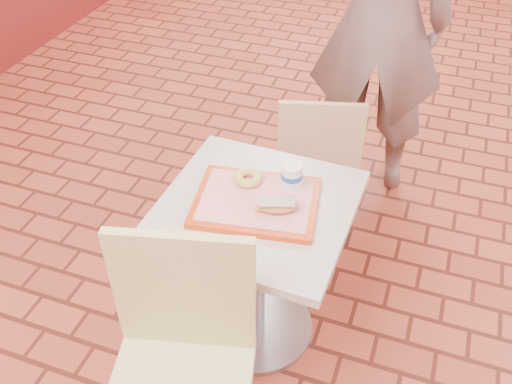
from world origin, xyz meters
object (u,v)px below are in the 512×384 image
(chair_main_back, at_px, (317,158))
(chair_main_front, at_px, (181,360))
(customer, at_px, (381,20))
(ring_donut, at_px, (248,178))
(paper_cup, at_px, (292,176))
(long_john_donut, at_px, (276,206))
(serving_tray, at_px, (256,202))
(main_table, at_px, (256,250))

(chair_main_back, bearing_deg, chair_main_front, 69.81)
(chair_main_back, height_order, customer, customer)
(ring_donut, relative_size, paper_cup, 1.08)
(chair_main_back, bearing_deg, long_john_donut, 76.40)
(paper_cup, bearing_deg, serving_tray, -131.59)
(chair_main_front, bearing_deg, ring_donut, 77.49)
(main_table, xyz_separation_m, chair_main_front, (-0.04, -0.57, 0.05))
(main_table, distance_m, ring_donut, 0.30)
(chair_main_front, distance_m, serving_tray, 0.60)
(customer, relative_size, ring_donut, 17.63)
(ring_donut, distance_m, paper_cup, 0.16)
(chair_main_back, relative_size, paper_cup, 8.29)
(customer, bearing_deg, chair_main_front, 75.18)
(paper_cup, bearing_deg, chair_main_back, 93.82)
(chair_main_front, distance_m, ring_donut, 0.69)
(main_table, bearing_deg, ring_donut, 125.97)
(customer, height_order, paper_cup, customer)
(chair_main_back, height_order, paper_cup, paper_cup)
(chair_main_front, height_order, long_john_donut, chair_main_front)
(main_table, xyz_separation_m, ring_donut, (-0.06, 0.09, 0.28))
(chair_main_back, height_order, long_john_donut, chair_main_back)
(chair_main_front, xyz_separation_m, paper_cup, (0.14, 0.68, 0.26))
(chair_main_front, distance_m, long_john_donut, 0.59)
(serving_tray, relative_size, ring_donut, 4.09)
(chair_main_back, relative_size, customer, 0.43)
(serving_tray, distance_m, paper_cup, 0.16)
(chair_main_back, xyz_separation_m, paper_cup, (0.04, -0.58, 0.34))
(customer, bearing_deg, main_table, 73.69)
(serving_tray, distance_m, long_john_donut, 0.10)
(chair_main_front, height_order, serving_tray, chair_main_front)
(paper_cup, bearing_deg, main_table, -131.59)
(long_john_donut, height_order, paper_cup, paper_cup)
(chair_main_back, bearing_deg, main_table, 69.55)
(long_john_donut, bearing_deg, main_table, 158.14)
(main_table, distance_m, customer, 1.33)
(serving_tray, xyz_separation_m, long_john_donut, (0.08, -0.03, 0.03))
(paper_cup, bearing_deg, long_john_donut, -95.13)
(paper_cup, bearing_deg, customer, 85.05)
(ring_donut, bearing_deg, main_table, -54.03)
(main_table, xyz_separation_m, customer, (0.19, 1.23, 0.46))
(chair_main_back, distance_m, paper_cup, 0.68)
(chair_main_back, relative_size, ring_donut, 7.66)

